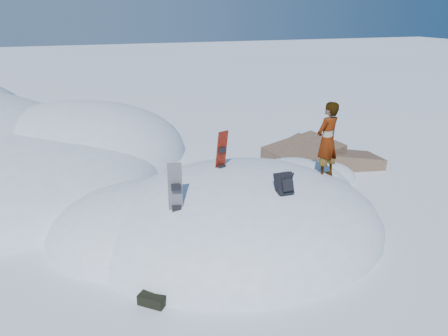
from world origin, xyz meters
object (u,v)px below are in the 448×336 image
object	(u,v)px
snowboard_dark	(176,200)
person	(327,140)
snowboard_red	(221,160)
backpack	(284,184)

from	to	relation	value
snowboard_dark	person	size ratio (longest dim) A/B	0.81
snowboard_red	backpack	distance (m)	1.83
snowboard_dark	backpack	world-z (taller)	snowboard_dark
backpack	person	xyz separation A→B (m)	(1.69, 1.12, 0.46)
backpack	snowboard_dark	bearing A→B (deg)	170.30
snowboard_red	person	size ratio (longest dim) A/B	0.79
snowboard_red	snowboard_dark	world-z (taller)	snowboard_red
snowboard_red	snowboard_dark	bearing A→B (deg)	-157.59
snowboard_red	backpack	bearing A→B (deg)	-83.89
snowboard_dark	person	xyz separation A→B (m)	(3.93, 0.82, 0.61)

